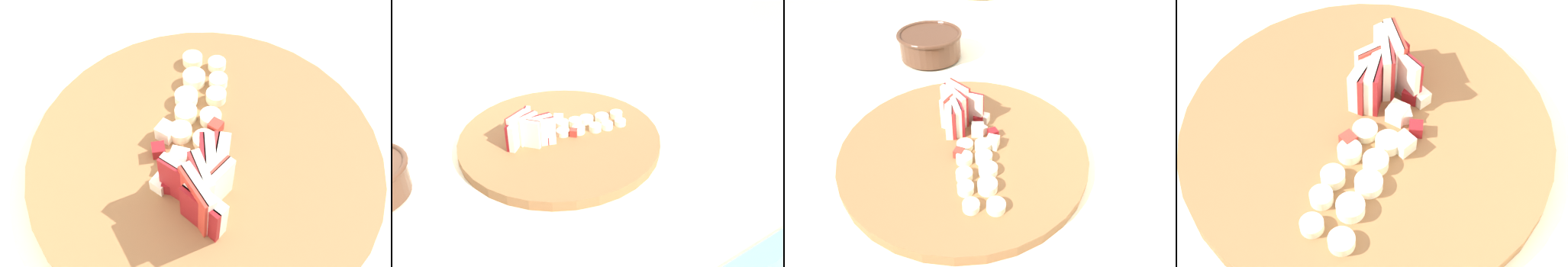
% 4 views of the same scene
% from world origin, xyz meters
% --- Properties ---
extents(cutting_board, '(0.41, 0.41, 0.02)m').
position_xyz_m(cutting_board, '(0.11, 0.02, 0.89)').
color(cutting_board, brown).
rests_on(cutting_board, tiled_countertop).
extents(apple_wedge_fan, '(0.10, 0.08, 0.07)m').
position_xyz_m(apple_wedge_fan, '(0.04, 0.04, 0.93)').
color(apple_wedge_fan, '#B22D23').
rests_on(apple_wedge_fan, cutting_board).
extents(apple_dice_pile, '(0.09, 0.09, 0.02)m').
position_xyz_m(apple_dice_pile, '(0.09, 0.05, 0.91)').
color(apple_dice_pile, '#EFE5CC').
rests_on(apple_dice_pile, cutting_board).
extents(banana_slice_rows, '(0.16, 0.09, 0.01)m').
position_xyz_m(banana_slice_rows, '(0.18, 0.02, 0.91)').
color(banana_slice_rows, beige).
rests_on(banana_slice_rows, cutting_board).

